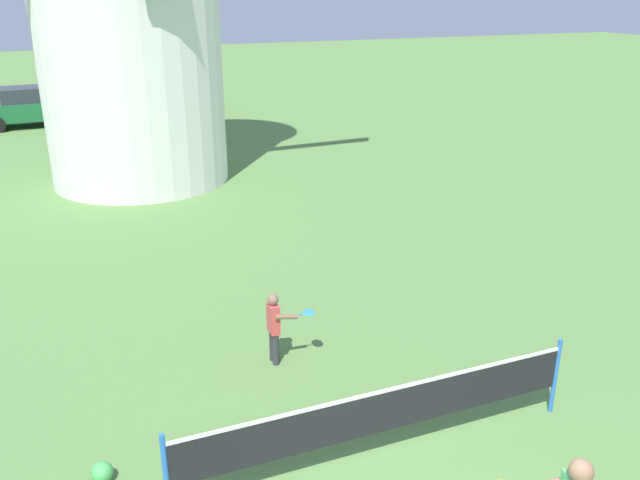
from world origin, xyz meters
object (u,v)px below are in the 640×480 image
at_px(parked_car_green, 33,106).
at_px(parked_car_red, 143,100).
at_px(tennis_net, 383,411).
at_px(player_far, 275,324).
at_px(stray_ball, 102,472).

distance_m(parked_car_green, parked_car_red, 4.36).
distance_m(tennis_net, parked_car_green, 23.58).
distance_m(player_far, parked_car_green, 20.97).
bearing_deg(player_far, stray_ball, -147.64).
height_order(stray_ball, parked_car_red, parked_car_red).
relative_size(tennis_net, player_far, 4.52).
bearing_deg(parked_car_green, tennis_net, -80.39).
bearing_deg(parked_car_green, parked_car_red, -2.14).
relative_size(tennis_net, parked_car_red, 1.14).
xyz_separation_m(tennis_net, stray_ball, (-3.18, 0.87, -0.56)).
xyz_separation_m(tennis_net, player_far, (-0.49, 2.57, -0.04)).
relative_size(player_far, parked_car_red, 0.25).
relative_size(tennis_net, stray_ball, 20.71).
xyz_separation_m(stray_ball, parked_car_green, (-0.76, 22.38, 0.68)).
bearing_deg(player_far, tennis_net, -79.15).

